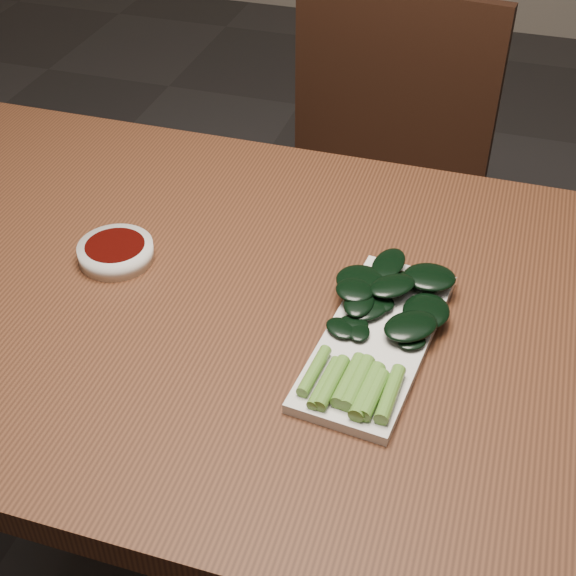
% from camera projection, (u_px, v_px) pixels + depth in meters
% --- Properties ---
extents(table, '(1.40, 0.80, 0.75)m').
position_uv_depth(table, '(276.00, 339.00, 1.12)').
color(table, '#492615').
rests_on(table, ground).
extents(chair_far, '(0.50, 0.50, 0.89)m').
position_uv_depth(chair_far, '(369.00, 191.00, 1.76)').
color(chair_far, black).
rests_on(chair_far, ground).
extents(sauce_bowl, '(0.11, 0.11, 0.03)m').
position_uv_depth(sauce_bowl, '(116.00, 252.00, 1.14)').
color(sauce_bowl, silver).
rests_on(sauce_bowl, table).
extents(serving_plate, '(0.16, 0.32, 0.01)m').
position_uv_depth(serving_plate, '(377.00, 339.00, 1.00)').
color(serving_plate, silver).
rests_on(serving_plate, table).
extents(gai_lan, '(0.17, 0.31, 0.02)m').
position_uv_depth(gai_lan, '(385.00, 315.00, 1.01)').
color(gai_lan, '#5A8C30').
rests_on(gai_lan, serving_plate).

